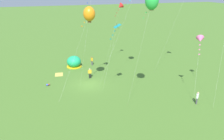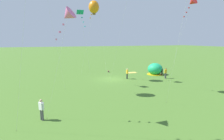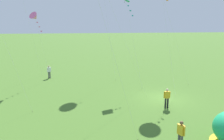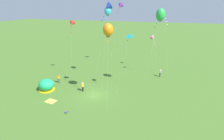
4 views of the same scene
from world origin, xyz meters
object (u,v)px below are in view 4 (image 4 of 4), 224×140
at_px(person_near_tent, 83,86).
at_px(person_strolling, 59,78).
at_px(kite_cyan, 108,11).
at_px(person_with_toddler, 160,72).
at_px(toddler_crawling, 67,112).
at_px(kite_green, 160,15).
at_px(kite_white, 165,18).
at_px(kite_teal, 129,39).
at_px(popup_tent, 46,85).
at_px(kite_purple, 120,6).
at_px(kite_red, 72,24).
at_px(kite_blue, 108,7).
at_px(kite_orange, 108,30).
at_px(kite_pink, 153,38).

xyz_separation_m(person_near_tent, person_strolling, (-6.12, 1.78, 0.00)).
bearing_deg(kite_cyan, person_with_toddler, 25.96).
xyz_separation_m(toddler_crawling, kite_green, (11.00, 10.99, 12.76)).
xyz_separation_m(person_with_toddler, kite_cyan, (-10.00, -4.87, 12.37)).
xyz_separation_m(kite_white, kite_teal, (-4.80, -12.14, -2.44)).
height_order(popup_tent, person_with_toddler, popup_tent).
distance_m(kite_purple, kite_red, 11.94).
bearing_deg(popup_tent, toddler_crawling, -35.29).
distance_m(kite_white, kite_green, 9.89).
bearing_deg(kite_white, toddler_crawling, -118.83).
distance_m(kite_white, kite_blue, 16.30).
xyz_separation_m(kite_purple, kite_white, (10.15, -1.66, -2.34)).
bearing_deg(kite_orange, kite_teal, 48.63).
distance_m(kite_teal, kite_green, 6.07).
height_order(toddler_crawling, person_with_toddler, person_with_toddler).
distance_m(toddler_crawling, kite_purple, 26.50).
relative_size(person_strolling, kite_purple, 0.12).
height_order(person_near_tent, kite_cyan, kite_cyan).
bearing_deg(kite_pink, kite_cyan, -143.25).
relative_size(toddler_crawling, kite_white, 0.04).
bearing_deg(kite_orange, person_with_toddler, 58.65).
relative_size(kite_pink, kite_orange, 0.72).
distance_m(kite_white, kite_orange, 16.57).
distance_m(kite_cyan, kite_pink, 11.15).
bearing_deg(kite_white, kite_teal, -111.56).
distance_m(person_with_toddler, kite_green, 13.90).
bearing_deg(kite_red, person_strolling, -97.50).
distance_m(person_with_toddler, kite_red, 20.90).
bearing_deg(kite_purple, person_near_tent, -98.01).
bearing_deg(kite_red, kite_cyan, -5.31).
xyz_separation_m(person_strolling, kite_cyan, (8.64, 4.62, 12.37)).
bearing_deg(person_with_toddler, kite_cyan, -154.04).
xyz_separation_m(person_strolling, kite_white, (18.48, 12.27, 10.87)).
bearing_deg(kite_green, kite_cyan, 166.99).
bearing_deg(person_near_tent, person_strolling, 163.83).
relative_size(person_strolling, kite_white, 0.13).
bearing_deg(kite_red, kite_blue, -35.71).
distance_m(person_near_tent, kite_teal, 11.48).
xyz_separation_m(kite_cyan, kite_white, (9.84, 7.64, -1.50)).
distance_m(kite_cyan, kite_white, 12.55).
height_order(person_with_toddler, kite_purple, kite_purple).
distance_m(person_strolling, kite_purple, 20.93).
bearing_deg(toddler_crawling, person_strolling, 129.45).
distance_m(person_near_tent, kite_white, 21.63).
height_order(person_strolling, person_with_toddler, same).
bearing_deg(kite_blue, kite_green, 32.58).
distance_m(person_strolling, kite_white, 24.70).
bearing_deg(kite_purple, kite_orange, -79.97).
relative_size(kite_blue, kite_green, 1.06).
height_order(popup_tent, kite_teal, kite_teal).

